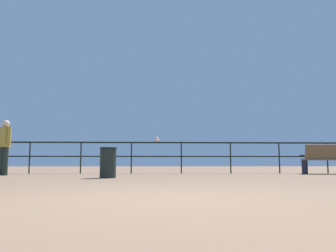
% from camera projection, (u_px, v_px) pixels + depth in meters
% --- Properties ---
extents(ground_plane, '(60.00, 60.00, 0.00)m').
position_uv_depth(ground_plane, '(162.00, 199.00, 3.37)').
color(ground_plane, '#8E6B4F').
extents(pier_railing, '(19.05, 0.05, 1.09)m').
position_uv_depth(pier_railing, '(156.00, 150.00, 11.40)').
color(pier_railing, black).
rests_on(pier_railing, ground_plane).
extents(bench_near_left, '(1.71, 0.68, 0.97)m').
position_uv_depth(bench_near_left, '(330.00, 157.00, 10.92)').
color(bench_near_left, brown).
rests_on(bench_near_left, ground_plane).
extents(person_by_bench, '(0.45, 0.36, 1.65)m').
position_uv_depth(person_by_bench, '(5.00, 143.00, 9.81)').
color(person_by_bench, '#1E2B22').
rests_on(person_by_bench, ground_plane).
extents(seagull_on_rail, '(0.18, 0.37, 0.17)m').
position_uv_depth(seagull_on_rail, '(157.00, 140.00, 11.43)').
color(seagull_on_rail, silver).
rests_on(seagull_on_rail, pier_railing).
extents(trash_bin, '(0.41, 0.41, 0.75)m').
position_uv_depth(trash_bin, '(108.00, 163.00, 8.07)').
color(trash_bin, black).
rests_on(trash_bin, ground_plane).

